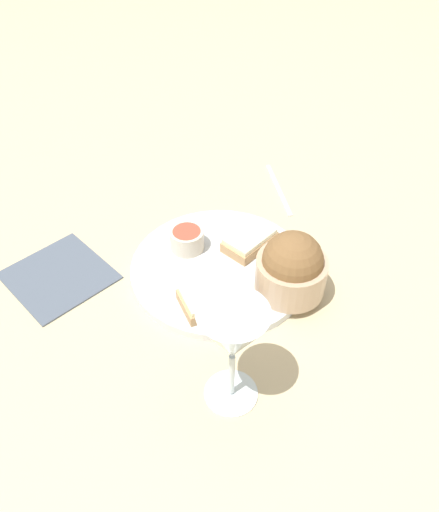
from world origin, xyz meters
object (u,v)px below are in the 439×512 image
Objects in this scene: salad_bowl at (292,267)px; cheese_toast_near at (214,297)px; cheese_toast_far at (250,240)px; fork at (279,189)px; sauce_ramekin at (187,238)px; napkin at (59,275)px; wine_glass at (233,339)px.

cheese_toast_near is (0.09, -0.08, -0.03)m from salad_bowl.
cheese_toast_far is 0.73× the size of fork.
salad_bowl reaches higher than fork.
salad_bowl is at bearing 91.78° from sauce_ramekin.
cheese_toast_near is 1.19× the size of cheese_toast_far.
sauce_ramekin is 0.10m from cheese_toast_far.
salad_bowl is 0.37m from napkin.
salad_bowl is 1.89× the size of sauce_ramekin.
sauce_ramekin is at bearing -133.88° from wine_glass.
cheese_toast_far is 0.59× the size of wine_glass.
fork is (-0.24, -0.14, -0.06)m from salad_bowl.
salad_bowl is at bearing 29.90° from fork.
cheese_toast_far is 0.32m from napkin.
cheese_toast_far is at bearing 11.68° from fork.
napkin is (-0.04, -0.35, -0.11)m from wine_glass.
cheese_toast_near is 0.33m from fork.
napkin is (0.07, -0.25, -0.02)m from cheese_toast_near.
wine_glass is at bearing 19.16° from fork.
salad_bowl reaches higher than napkin.
cheese_toast_near reaches higher than napkin.
napkin is at bearing -64.18° from salad_bowl.
cheese_toast_far is 0.29m from wine_glass.
salad_bowl is 0.19m from sauce_ramekin.
napkin is at bearing -96.14° from wine_glass.
cheese_toast_near is at bearing 106.60° from napkin.
napkin is (0.21, -0.23, -0.02)m from cheese_toast_far.
wine_glass is at bearing 41.00° from cheese_toast_near.
sauce_ramekin is (0.01, -0.19, -0.02)m from salad_bowl.
cheese_toast_near is 0.63× the size of napkin.
cheese_toast_near is 0.87× the size of fork.
wine_glass reaches higher than sauce_ramekin.
sauce_ramekin is 0.25m from fork.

